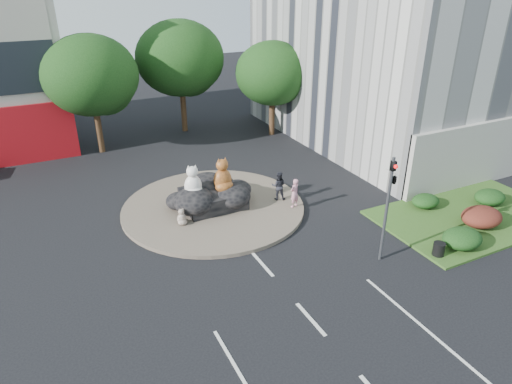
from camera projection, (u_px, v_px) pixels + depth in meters
ground at (311, 319)px, 17.25m from camera, size 120.00×120.00×0.00m
roundabout_island at (213, 207)px, 25.27m from camera, size 10.00×10.00×0.20m
rock_plinth at (213, 198)px, 25.04m from camera, size 3.20×2.60×0.90m
grass_verge at (470, 216)px, 24.44m from camera, size 10.00×6.00×0.12m
tree_left at (92, 79)px, 31.20m from camera, size 6.46×6.46×8.27m
tree_mid at (181, 62)px, 35.48m from camera, size 6.84×6.84×8.76m
tree_right at (273, 76)px, 35.05m from camera, size 5.70×5.70×7.30m
hedge_near_green at (462, 238)px, 21.40m from camera, size 2.00×1.60×0.90m
hedge_red at (481, 217)px, 23.19m from camera, size 2.20×1.76×0.99m
hedge_mid_green at (490, 197)px, 25.44m from camera, size 1.80×1.44×0.81m
hedge_back_green at (425, 201)px, 25.11m from camera, size 1.60×1.28×0.72m
traffic_light at (392, 187)px, 19.32m from camera, size 0.44×1.24×5.00m
street_lamp at (426, 109)px, 26.85m from camera, size 2.34×0.22×8.06m
cat_white at (193, 181)px, 23.90m from camera, size 1.24×1.13×1.78m
cat_tabby at (222, 174)px, 24.45m from camera, size 1.19×1.05×1.92m
kitten_calico at (182, 216)px, 23.17m from camera, size 0.62×0.56×0.91m
kitten_white at (240, 198)px, 25.23m from camera, size 0.57×0.55×0.72m
pedestrian_pink at (294, 193)px, 24.77m from camera, size 0.70×0.58×1.65m
pedestrian_dark at (279, 186)px, 25.58m from camera, size 1.02×0.95×1.67m
litter_bin at (439, 249)px, 20.83m from camera, size 0.68×0.68×0.62m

